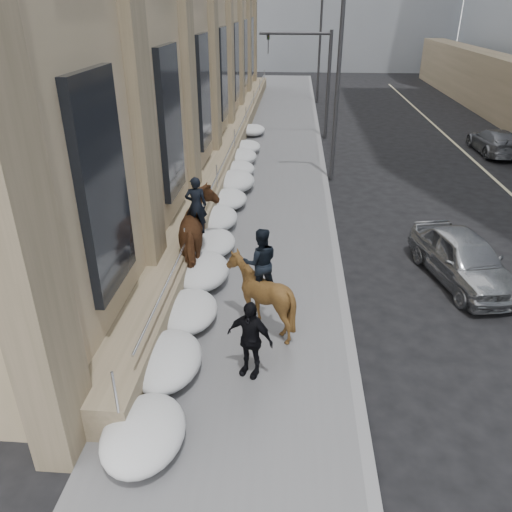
% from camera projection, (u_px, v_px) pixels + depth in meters
% --- Properties ---
extents(ground, '(140.00, 140.00, 0.00)m').
position_uv_depth(ground, '(234.00, 381.00, 10.83)').
color(ground, black).
rests_on(ground, ground).
extents(sidewalk, '(5.00, 80.00, 0.12)m').
position_uv_depth(sidewalk, '(263.00, 209.00, 19.69)').
color(sidewalk, '#57575A').
rests_on(sidewalk, ground).
extents(curb, '(0.24, 80.00, 0.12)m').
position_uv_depth(curb, '(330.00, 211.00, 19.52)').
color(curb, slate).
rests_on(curb, ground).
extents(streetlight_mid, '(1.71, 0.24, 8.00)m').
position_uv_depth(streetlight_mid, '(334.00, 76.00, 21.01)').
color(streetlight_mid, '#2D2D30').
rests_on(streetlight_mid, ground).
extents(streetlight_far, '(1.71, 0.24, 8.00)m').
position_uv_depth(streetlight_far, '(318.00, 42.00, 38.78)').
color(streetlight_far, '#2D2D30').
rests_on(streetlight_far, ground).
extents(traffic_signal, '(4.10, 0.22, 6.00)m').
position_uv_depth(traffic_signal, '(313.00, 68.00, 28.43)').
color(traffic_signal, '#2D2D30').
rests_on(traffic_signal, ground).
extents(snow_bank, '(1.70, 18.10, 0.76)m').
position_uv_depth(snow_bank, '(220.00, 216.00, 17.92)').
color(snow_bank, silver).
rests_on(snow_bank, sidewalk).
extents(mounted_horse_left, '(1.67, 2.88, 2.80)m').
position_uv_depth(mounted_horse_left, '(200.00, 231.00, 14.71)').
color(mounted_horse_left, '#452714').
rests_on(mounted_horse_left, sidewalk).
extents(mounted_horse_right, '(1.81, 1.96, 2.61)m').
position_uv_depth(mounted_horse_right, '(260.00, 289.00, 11.97)').
color(mounted_horse_right, '#472E14').
rests_on(mounted_horse_right, sidewalk).
extents(pedestrian, '(1.14, 0.79, 1.80)m').
position_uv_depth(pedestrian, '(250.00, 339.00, 10.49)').
color(pedestrian, black).
rests_on(pedestrian, sidewalk).
extents(car_silver, '(2.67, 4.58, 1.46)m').
position_uv_depth(car_silver, '(463.00, 258.00, 14.42)').
color(car_silver, '#929599').
rests_on(car_silver, ground).
extents(car_grey, '(1.88, 4.54, 1.31)m').
position_uv_depth(car_grey, '(495.00, 141.00, 26.85)').
color(car_grey, slate).
rests_on(car_grey, ground).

